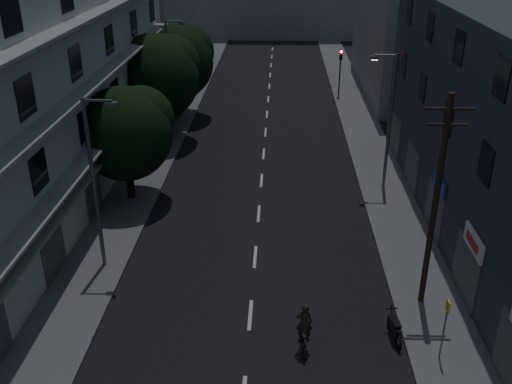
# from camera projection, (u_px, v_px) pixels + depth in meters

# --- Properties ---
(ground) EXTENTS (160.00, 160.00, 0.00)m
(ground) POSITION_uv_depth(u_px,v_px,m) (264.00, 151.00, 40.17)
(ground) COLOR black
(ground) RESTS_ON ground
(sidewalk_left) EXTENTS (3.00, 90.00, 0.15)m
(sidewalk_left) POSITION_uv_depth(u_px,v_px,m) (158.00, 149.00, 40.43)
(sidewalk_left) COLOR #565659
(sidewalk_left) RESTS_ON ground
(sidewalk_right) EXTENTS (3.00, 90.00, 0.15)m
(sidewalk_right) POSITION_uv_depth(u_px,v_px,m) (371.00, 152.00, 39.85)
(sidewalk_right) COLOR #565659
(sidewalk_right) RESTS_ON ground
(lane_markings) EXTENTS (0.15, 60.50, 0.01)m
(lane_markings) POSITION_uv_depth(u_px,v_px,m) (266.00, 123.00, 45.80)
(lane_markings) COLOR beige
(lane_markings) RESTS_ON ground
(building_left) EXTENTS (7.00, 36.00, 14.00)m
(building_left) POSITION_uv_depth(u_px,v_px,m) (43.00, 76.00, 31.31)
(building_left) COLOR #B3B3AE
(building_left) RESTS_ON ground
(building_right) EXTENTS (6.19, 28.00, 11.00)m
(building_right) POSITION_uv_depth(u_px,v_px,m) (506.00, 132.00, 27.42)
(building_right) COLOR #292D37
(building_right) RESTS_ON ground
(building_far_right) EXTENTS (6.00, 20.00, 13.00)m
(building_far_right) POSITION_uv_depth(u_px,v_px,m) (401.00, 20.00, 52.24)
(building_far_right) COLOR slate
(building_far_right) RESTS_ON ground
(tree_near) EXTENTS (5.29, 5.29, 6.53)m
(tree_near) POSITION_uv_depth(u_px,v_px,m) (126.00, 130.00, 31.51)
(tree_near) COLOR black
(tree_near) RESTS_ON sidewalk_left
(tree_mid) EXTENTS (6.18, 6.18, 7.61)m
(tree_mid) POSITION_uv_depth(u_px,v_px,m) (156.00, 74.00, 40.13)
(tree_mid) COLOR black
(tree_mid) RESTS_ON sidewalk_left
(tree_far) EXTENTS (5.92, 5.92, 7.32)m
(tree_far) POSITION_uv_depth(u_px,v_px,m) (177.00, 59.00, 45.27)
(tree_far) COLOR black
(tree_far) RESTS_ON sidewalk_left
(traffic_signal_far_right) EXTENTS (0.28, 0.37, 4.10)m
(traffic_signal_far_right) POSITION_uv_depth(u_px,v_px,m) (341.00, 63.00, 51.36)
(traffic_signal_far_right) COLOR black
(traffic_signal_far_right) RESTS_ON sidewalk_right
(traffic_signal_far_left) EXTENTS (0.28, 0.37, 4.10)m
(traffic_signal_far_left) POSITION_uv_depth(u_px,v_px,m) (195.00, 63.00, 51.38)
(traffic_signal_far_left) COLOR black
(traffic_signal_far_left) RESTS_ON sidewalk_left
(street_lamp_left_near) EXTENTS (1.51, 0.25, 8.00)m
(street_lamp_left_near) POSITION_uv_depth(u_px,v_px,m) (96.00, 177.00, 24.80)
(street_lamp_left_near) COLOR #525659
(street_lamp_left_near) RESTS_ON sidewalk_left
(street_lamp_right) EXTENTS (1.51, 0.25, 8.00)m
(street_lamp_right) POSITION_uv_depth(u_px,v_px,m) (388.00, 116.00, 32.62)
(street_lamp_right) COLOR slate
(street_lamp_right) RESTS_ON sidewalk_right
(street_lamp_left_far) EXTENTS (1.51, 0.25, 8.00)m
(street_lamp_left_far) POSITION_uv_depth(u_px,v_px,m) (170.00, 68.00, 43.22)
(street_lamp_left_far) COLOR #525559
(street_lamp_left_far) RESTS_ON sidewalk_left
(utility_pole) EXTENTS (1.80, 0.24, 9.00)m
(utility_pole) POSITION_uv_depth(u_px,v_px,m) (436.00, 200.00, 22.13)
(utility_pole) COLOR black
(utility_pole) RESTS_ON sidewalk_right
(bus_stop_sign) EXTENTS (0.06, 0.35, 2.52)m
(bus_stop_sign) POSITION_uv_depth(u_px,v_px,m) (446.00, 319.00, 20.24)
(bus_stop_sign) COLOR #595B60
(bus_stop_sign) RESTS_ON sidewalk_right
(motorcycle) EXTENTS (0.52, 1.79, 1.15)m
(motorcycle) POSITION_uv_depth(u_px,v_px,m) (395.00, 329.00, 21.96)
(motorcycle) COLOR black
(motorcycle) RESTS_ON ground
(cyclist) EXTENTS (0.69, 1.70, 2.11)m
(cyclist) POSITION_uv_depth(u_px,v_px,m) (304.00, 334.00, 21.29)
(cyclist) COLOR black
(cyclist) RESTS_ON ground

